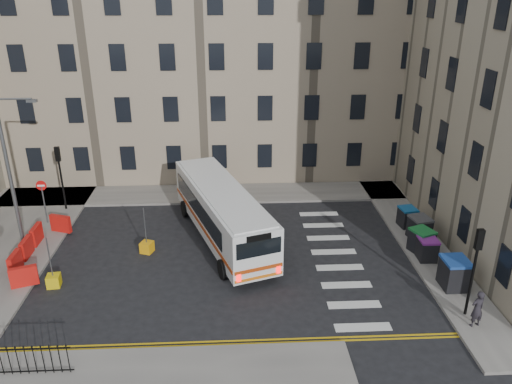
{
  "coord_description": "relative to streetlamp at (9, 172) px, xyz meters",
  "views": [
    {
      "loc": [
        -1.38,
        -22.93,
        13.42
      ],
      "look_at": [
        -0.13,
        1.83,
        3.0
      ],
      "focal_mm": 35.0,
      "sensor_mm": 36.0,
      "label": 1
    }
  ],
  "objects": [
    {
      "name": "wheelie_bin_b",
      "position": [
        21.6,
        -2.82,
        -3.59
      ],
      "size": [
        0.95,
        1.08,
        1.17
      ],
      "rotation": [
        0.0,
        0.0,
        -0.02
      ],
      "color": "black",
      "rests_on": "pavement_east"
    },
    {
      "name": "traffic_light_nw",
      "position": [
        1.0,
        4.5,
        -1.47
      ],
      "size": [
        0.28,
        0.22,
        4.1
      ],
      "color": "black",
      "rests_on": "pavement_west"
    },
    {
      "name": "pavement_north",
      "position": [
        7.0,
        6.6,
        -4.26
      ],
      "size": [
        36.0,
        3.2,
        0.15
      ],
      "primitive_type": "cube",
      "color": "slate",
      "rests_on": "ground"
    },
    {
      "name": "terrace_north",
      "position": [
        6.0,
        13.5,
        4.28
      ],
      "size": [
        38.3,
        10.8,
        17.2
      ],
      "color": "gray",
      "rests_on": "ground"
    },
    {
      "name": "wheelie_bin_d",
      "position": [
        21.99,
        -0.58,
        -3.53
      ],
      "size": [
        1.25,
        1.37,
        1.3
      ],
      "rotation": [
        0.0,
        0.0,
        0.21
      ],
      "color": "black",
      "rests_on": "pavement_east"
    },
    {
      "name": "bollard_yellow",
      "position": [
        6.95,
        -1.1,
        -4.04
      ],
      "size": [
        0.77,
        0.77,
        0.6
      ],
      "primitive_type": "cube",
      "rotation": [
        0.0,
        0.0,
        -0.36
      ],
      "color": "orange",
      "rests_on": "ground"
    },
    {
      "name": "wheelie_bin_e",
      "position": [
        21.84,
        1.01,
        -3.61
      ],
      "size": [
        1.05,
        1.16,
        1.15
      ],
      "rotation": [
        0.0,
        0.0,
        0.14
      ],
      "color": "black",
      "rests_on": "pavement_east"
    },
    {
      "name": "bus",
      "position": [
        10.99,
        0.21,
        -2.6
      ],
      "size": [
        5.9,
        11.23,
        3.0
      ],
      "rotation": [
        0.0,
        0.0,
        0.33
      ],
      "color": "silver",
      "rests_on": "ground"
    },
    {
      "name": "pedestrian",
      "position": [
        21.63,
        -8.3,
        -3.35
      ],
      "size": [
        0.7,
        0.55,
        1.68
      ],
      "primitive_type": "imported",
      "rotation": [
        0.0,
        0.0,
        3.41
      ],
      "color": "black",
      "rests_on": "pavement_east"
    },
    {
      "name": "no_entry_north",
      "position": [
        0.5,
        2.5,
        -2.26
      ],
      "size": [
        0.6,
        0.08,
        3.0
      ],
      "color": "#595B5E",
      "rests_on": "pavement_west"
    },
    {
      "name": "pavement_east",
      "position": [
        22.0,
        2.0,
        -4.26
      ],
      "size": [
        2.4,
        26.0,
        0.15
      ],
      "primitive_type": "cube",
      "color": "slate",
      "rests_on": "ground"
    },
    {
      "name": "traffic_light_east",
      "position": [
        21.6,
        -7.5,
        -1.47
      ],
      "size": [
        0.28,
        0.22,
        4.1
      ],
      "color": "black",
      "rests_on": "pavement_east"
    },
    {
      "name": "wheelie_bin_c",
      "position": [
        21.58,
        -2.03,
        -3.54
      ],
      "size": [
        1.37,
        1.45,
        1.28
      ],
      "rotation": [
        0.0,
        0.0,
        0.39
      ],
      "color": "black",
      "rests_on": "pavement_east"
    },
    {
      "name": "ground",
      "position": [
        13.0,
        -2.0,
        -4.34
      ],
      "size": [
        120.0,
        120.0,
        0.0
      ],
      "primitive_type": "plane",
      "color": "black",
      "rests_on": "ground"
    },
    {
      "name": "streetlamp",
      "position": [
        0.0,
        0.0,
        0.0
      ],
      "size": [
        0.5,
        0.22,
        8.14
      ],
      "color": "#595B5E",
      "rests_on": "pavement_west"
    },
    {
      "name": "roadworks_barriers",
      "position": [
        1.16,
        -1.5,
        -3.69
      ],
      "size": [
        1.66,
        6.26,
        1.0
      ],
      "color": "red",
      "rests_on": "pavement_west"
    },
    {
      "name": "bollard_chevron",
      "position": [
        3.0,
        -4.19,
        -4.04
      ],
      "size": [
        0.66,
        0.66,
        0.6
      ],
      "primitive_type": "cube",
      "rotation": [
        0.0,
        0.0,
        0.11
      ],
      "color": "gold",
      "rests_on": "ground"
    },
    {
      "name": "wheelie_bin_a",
      "position": [
        21.91,
        -5.4,
        -3.45
      ],
      "size": [
        1.17,
        1.34,
        1.46
      ],
      "rotation": [
        0.0,
        0.0,
        0.02
      ],
      "color": "black",
      "rests_on": "pavement_east"
    }
  ]
}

